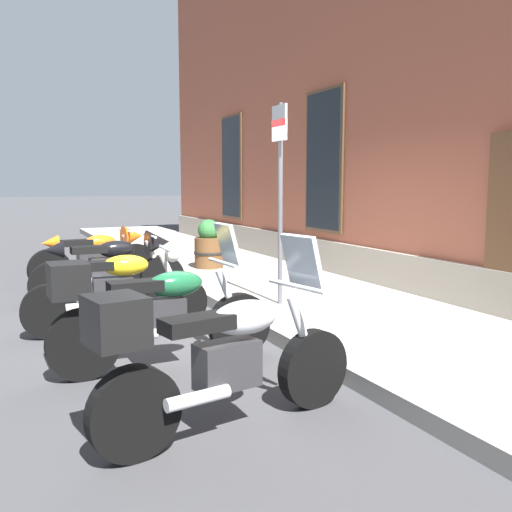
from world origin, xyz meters
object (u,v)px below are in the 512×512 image
(motorcycle_black_sport, at_px, (116,265))
(barrel_planter, at_px, (209,246))
(motorcycle_green_touring, at_px, (154,311))
(motorcycle_orange_sport, at_px, (99,254))
(parking_sign, at_px, (280,176))
(motorcycle_silver_touring, at_px, (219,356))
(motorcycle_yellow_naked, at_px, (120,291))

(motorcycle_black_sport, bearing_deg, barrel_planter, 130.20)
(barrel_planter, bearing_deg, motorcycle_green_touring, -25.54)
(motorcycle_orange_sport, xyz_separation_m, parking_sign, (3.14, 1.77, 1.26))
(motorcycle_silver_touring, height_order, barrel_planter, motorcycle_silver_touring)
(motorcycle_black_sport, xyz_separation_m, motorcycle_green_touring, (3.06, -0.25, -0.01))
(motorcycle_silver_touring, bearing_deg, parking_sign, 146.20)
(motorcycle_orange_sport, relative_size, motorcycle_silver_touring, 1.03)
(motorcycle_silver_touring, relative_size, parking_sign, 0.80)
(motorcycle_orange_sport, bearing_deg, motorcycle_silver_touring, -2.04)
(motorcycle_black_sport, xyz_separation_m, motorcycle_silver_touring, (4.60, -0.20, -0.00))
(motorcycle_orange_sport, distance_m, parking_sign, 3.81)
(motorcycle_black_sport, height_order, barrel_planter, barrel_planter)
(motorcycle_yellow_naked, xyz_separation_m, barrel_planter, (-3.33, 2.31, 0.07))
(motorcycle_yellow_naked, distance_m, parking_sign, 2.44)
(motorcycle_silver_touring, relative_size, barrel_planter, 2.29)
(motorcycle_orange_sport, xyz_separation_m, motorcycle_black_sport, (1.50, -0.02, 0.02))
(motorcycle_orange_sport, bearing_deg, motorcycle_black_sport, -0.60)
(motorcycle_green_touring, distance_m, barrel_planter, 5.30)
(barrel_planter, bearing_deg, motorcycle_yellow_naked, -34.70)
(motorcycle_black_sport, distance_m, parking_sign, 2.72)
(motorcycle_black_sport, relative_size, barrel_planter, 2.44)
(motorcycle_black_sport, height_order, motorcycle_silver_touring, motorcycle_silver_touring)
(motorcycle_green_touring, relative_size, barrel_planter, 2.39)
(motorcycle_black_sport, relative_size, parking_sign, 0.86)
(motorcycle_orange_sport, xyz_separation_m, motorcycle_green_touring, (4.56, -0.26, 0.01))
(motorcycle_silver_touring, bearing_deg, motorcycle_yellow_naked, -178.71)
(motorcycle_orange_sport, height_order, barrel_planter, barrel_planter)
(motorcycle_green_touring, bearing_deg, motorcycle_orange_sport, 176.69)
(motorcycle_orange_sport, bearing_deg, parking_sign, 29.38)
(motorcycle_black_sport, bearing_deg, motorcycle_yellow_naked, -9.50)
(motorcycle_black_sport, bearing_deg, motorcycle_orange_sport, 179.40)
(motorcycle_orange_sport, distance_m, motorcycle_yellow_naked, 3.12)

